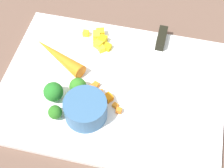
# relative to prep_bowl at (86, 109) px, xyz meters

# --- Properties ---
(ground_plane) EXTENTS (4.00, 4.00, 0.00)m
(ground_plane) POSITION_rel_prep_bowl_xyz_m (0.04, 0.08, -0.04)
(ground_plane) COLOR brown
(cutting_board) EXTENTS (0.50, 0.38, 0.01)m
(cutting_board) POSITION_rel_prep_bowl_xyz_m (0.04, 0.08, -0.03)
(cutting_board) COLOR white
(cutting_board) RESTS_ON ground_plane
(prep_bowl) EXTENTS (0.09, 0.09, 0.05)m
(prep_bowl) POSITION_rel_prep_bowl_xyz_m (0.00, 0.00, 0.00)
(prep_bowl) COLOR #376089
(prep_bowl) RESTS_ON cutting_board
(chef_knife) EXTENTS (0.03, 0.29, 0.02)m
(chef_knife) POSITION_rel_prep_bowl_xyz_m (0.13, 0.19, -0.02)
(chef_knife) COLOR silver
(chef_knife) RESTS_ON cutting_board
(whole_carrot) EXTENTS (0.15, 0.10, 0.03)m
(whole_carrot) POSITION_rel_prep_bowl_xyz_m (-0.10, 0.13, -0.01)
(whole_carrot) COLOR orange
(whole_carrot) RESTS_ON cutting_board
(carrot_dice_0) EXTENTS (0.01, 0.01, 0.01)m
(carrot_dice_0) POSITION_rel_prep_bowl_xyz_m (0.06, 0.03, -0.02)
(carrot_dice_0) COLOR orange
(carrot_dice_0) RESTS_ON cutting_board
(carrot_dice_1) EXTENTS (0.02, 0.02, 0.01)m
(carrot_dice_1) POSITION_rel_prep_bowl_xyz_m (0.01, 0.06, -0.02)
(carrot_dice_1) COLOR orange
(carrot_dice_1) RESTS_ON cutting_board
(carrot_dice_2) EXTENTS (0.01, 0.01, 0.01)m
(carrot_dice_2) POSITION_rel_prep_bowl_xyz_m (0.07, 0.02, -0.02)
(carrot_dice_2) COLOR orange
(carrot_dice_2) RESTS_ON cutting_board
(carrot_dice_3) EXTENTS (0.02, 0.02, 0.01)m
(carrot_dice_3) POSITION_rel_prep_bowl_xyz_m (-0.00, 0.07, -0.02)
(carrot_dice_3) COLOR orange
(carrot_dice_3) RESTS_ON cutting_board
(carrot_dice_4) EXTENTS (0.02, 0.02, 0.01)m
(carrot_dice_4) POSITION_rel_prep_bowl_xyz_m (0.00, 0.08, -0.02)
(carrot_dice_4) COLOR orange
(carrot_dice_4) RESTS_ON cutting_board
(carrot_dice_5) EXTENTS (0.02, 0.02, 0.01)m
(carrot_dice_5) POSITION_rel_prep_bowl_xyz_m (0.03, 0.05, -0.02)
(carrot_dice_5) COLOR orange
(carrot_dice_5) RESTS_ON cutting_board
(carrot_dice_6) EXTENTS (0.02, 0.02, 0.01)m
(carrot_dice_6) POSITION_rel_prep_bowl_xyz_m (-0.01, 0.06, -0.02)
(carrot_dice_6) COLOR orange
(carrot_dice_6) RESTS_ON cutting_board
(pepper_dice_0) EXTENTS (0.02, 0.03, 0.02)m
(pepper_dice_0) POSITION_rel_prep_bowl_xyz_m (-0.03, 0.22, -0.01)
(pepper_dice_0) COLOR yellow
(pepper_dice_0) RESTS_ON cutting_board
(pepper_dice_1) EXTENTS (0.02, 0.02, 0.01)m
(pepper_dice_1) POSITION_rel_prep_bowl_xyz_m (0.00, 0.19, -0.02)
(pepper_dice_1) COLOR yellow
(pepper_dice_1) RESTS_ON cutting_board
(pepper_dice_2) EXTENTS (0.02, 0.02, 0.01)m
(pepper_dice_2) POSITION_rel_prep_bowl_xyz_m (-0.01, 0.18, -0.02)
(pepper_dice_2) COLOR yellow
(pepper_dice_2) RESTS_ON cutting_board
(pepper_dice_3) EXTENTS (0.03, 0.03, 0.02)m
(pepper_dice_3) POSITION_rel_prep_bowl_xyz_m (-0.02, 0.19, -0.01)
(pepper_dice_3) COLOR yellow
(pepper_dice_3) RESTS_ON cutting_board
(pepper_dice_4) EXTENTS (0.02, 0.01, 0.01)m
(pepper_dice_4) POSITION_rel_prep_bowl_xyz_m (-0.06, 0.22, -0.02)
(pepper_dice_4) COLOR yellow
(pepper_dice_4) RESTS_ON cutting_board
(pepper_dice_5) EXTENTS (0.02, 0.02, 0.02)m
(pepper_dice_5) POSITION_rel_prep_bowl_xyz_m (-0.03, 0.23, -0.01)
(pepper_dice_5) COLOR yellow
(pepper_dice_5) RESTS_ON cutting_board
(pepper_dice_6) EXTENTS (0.02, 0.02, 0.02)m
(pepper_dice_6) POSITION_rel_prep_bowl_xyz_m (-0.01, 0.21, -0.01)
(pepper_dice_6) COLOR yellow
(pepper_dice_6) RESTS_ON cutting_board
(broccoli_floret_0) EXTENTS (0.04, 0.04, 0.04)m
(broccoli_floret_0) POSITION_rel_prep_bowl_xyz_m (-0.03, 0.06, -0.00)
(broccoli_floret_0) COLOR #80C158
(broccoli_floret_0) RESTS_ON cutting_board
(broccoli_floret_1) EXTENTS (0.03, 0.03, 0.03)m
(broccoli_floret_1) POSITION_rel_prep_bowl_xyz_m (-0.06, -0.02, -0.01)
(broccoli_floret_1) COLOR #88C165
(broccoli_floret_1) RESTS_ON cutting_board
(broccoli_floret_2) EXTENTS (0.04, 0.04, 0.05)m
(broccoli_floret_2) POSITION_rel_prep_bowl_xyz_m (-0.08, 0.03, 0.00)
(broccoli_floret_2) COLOR #8BB36B
(broccoli_floret_2) RESTS_ON cutting_board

